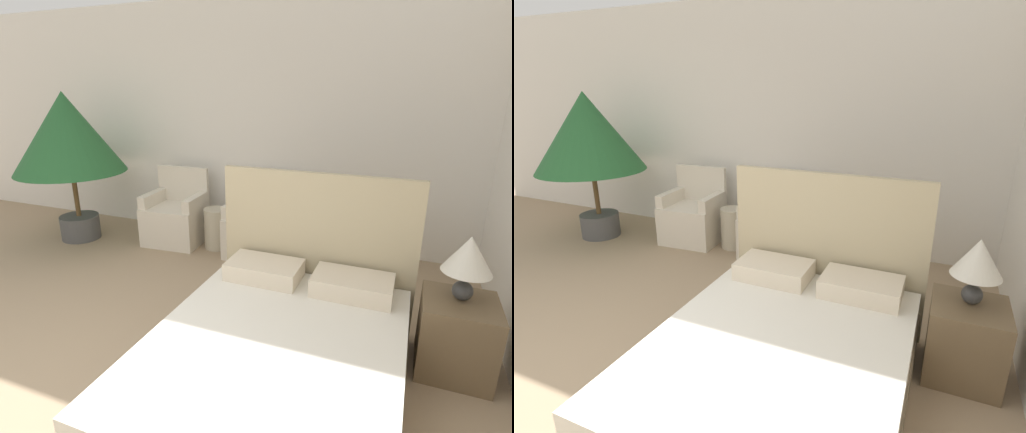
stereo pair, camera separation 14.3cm
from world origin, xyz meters
TOP-DOWN VIEW (x-y plane):
  - wall_back at (0.00, 3.79)m, footprint 10.00×0.06m
  - bed at (1.31, 1.25)m, footprint 1.58×2.02m
  - armchair_near_window_left at (-0.74, 3.23)m, footprint 0.73×0.65m
  - armchair_near_window_right at (0.39, 3.23)m, footprint 0.71×0.61m
  - potted_palm at (-1.98, 2.87)m, footprint 1.33×1.33m
  - nightstand at (2.38, 1.86)m, footprint 0.48×0.48m
  - table_lamp at (2.38, 1.88)m, footprint 0.31×0.31m
  - side_table at (-0.17, 3.25)m, footprint 0.30×0.30m

SIDE VIEW (x-z plane):
  - side_table at x=-0.17m, z-range 0.00..0.50m
  - bed at x=1.31m, z-range -0.38..0.90m
  - nightstand at x=2.38m, z-range 0.00..0.54m
  - armchair_near_window_left at x=-0.74m, z-range -0.16..0.76m
  - armchair_near_window_right at x=0.39m, z-range -0.16..0.76m
  - table_lamp at x=2.38m, z-range 0.62..1.08m
  - potted_palm at x=-1.98m, z-range 0.39..2.25m
  - wall_back at x=0.00m, z-range 0.00..2.90m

